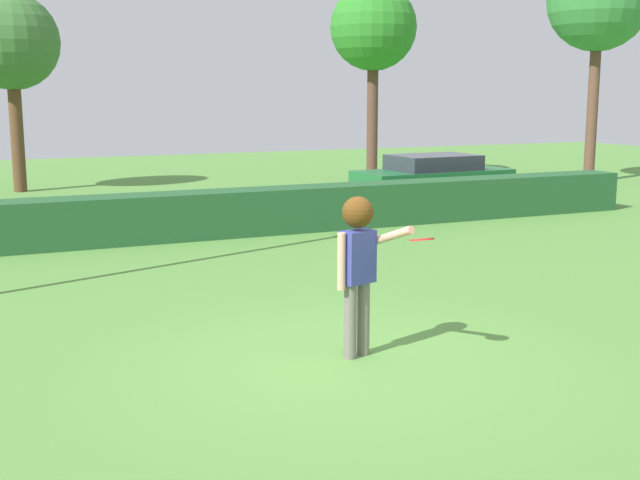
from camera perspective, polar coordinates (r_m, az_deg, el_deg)
ground_plane at (r=9.09m, az=1.92°, el=-8.34°), size 60.00×60.00×0.00m
person at (r=8.93m, az=2.66°, el=-1.07°), size 0.71×0.68×1.79m
frisbee at (r=8.66m, az=7.10°, el=0.03°), size 0.26×0.26×0.07m
hedge_row at (r=16.49m, az=-10.51°, el=1.60°), size 22.25×0.90×0.93m
parked_car_green at (r=22.08m, az=7.85°, el=4.43°), size 4.28×1.97×1.25m
birch_tree at (r=25.58m, az=-20.66°, el=12.65°), size 2.74×2.74×5.68m
maple_tree at (r=27.94m, az=18.79°, el=15.43°), size 3.18×3.18×7.31m
willow_tree at (r=27.96m, az=3.73°, el=14.42°), size 2.86×2.86×6.43m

